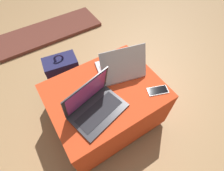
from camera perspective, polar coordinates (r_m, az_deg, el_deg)
The scene contains 7 objects.
ground_plane at distance 1.71m, azimuth -1.74°, elevation -10.72°, with size 14.00×14.00×0.00m, color tan.
ottoman at distance 1.49m, azimuth -1.97°, elevation -6.79°, with size 0.85×0.66×0.48m.
laptop_near at distance 1.17m, azimuth -5.74°, elevation -6.45°, with size 0.41×0.32×0.25m.
laptop_far at distance 1.36m, azimuth 2.89°, elevation 5.84°, with size 0.39×0.34×0.26m.
cell_phone at distance 1.33m, azimuth 14.71°, elevation -1.61°, with size 0.17×0.12×0.01m.
backpack at distance 1.74m, azimuth -15.01°, elevation 2.46°, with size 0.30×0.25×0.55m.
fireplace_hearth at distance 2.68m, azimuth -19.90°, elevation 16.23°, with size 1.40×0.50×0.04m.
Camera 1 is at (-0.35, -0.64, 1.55)m, focal length 28.00 mm.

